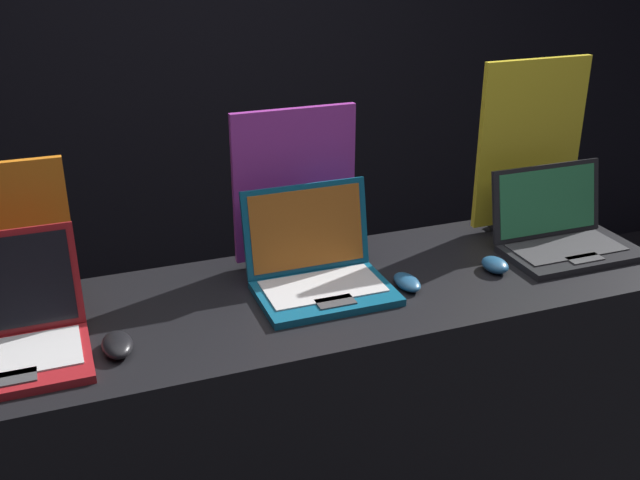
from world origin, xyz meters
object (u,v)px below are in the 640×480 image
Objects in this scene: laptop_front at (11,332)px; promo_stand_back at (529,149)px; mouse_front at (117,345)px; promo_stand_middle at (294,191)px; promo_stand_front at (4,241)px; mouse_middle at (407,282)px; mouse_back at (495,265)px; laptop_back at (560,232)px; laptop_middle at (316,267)px.

laptop_front is 0.61× the size of promo_stand_back.
promo_stand_middle reaches higher than mouse_front.
promo_stand_front is 3.54× the size of mouse_middle.
promo_stand_middle is 0.61m from mouse_back.
promo_stand_front is at bearing 172.71° from laptop_back.
promo_stand_front is (-0.22, 0.31, 0.16)m from mouse_front.
laptop_middle is 0.66× the size of promo_stand_back.
laptop_middle is 0.79× the size of promo_stand_middle.
mouse_back is at bearing -167.38° from laptop_back.
laptop_middle is at bearing -12.82° from promo_stand_front.
promo_stand_back is at bearing -0.02° from promo_stand_front.
mouse_front is 0.77m from mouse_middle.
laptop_middle is at bearing -90.00° from promo_stand_middle.
laptop_front is at bearing -161.44° from promo_stand_middle.
laptop_middle is at bearing 159.90° from mouse_middle.
mouse_middle is at bearing -14.55° from promo_stand_front.
promo_stand_front is at bearing 167.18° from laptop_middle.
promo_stand_back reaches higher than laptop_middle.
promo_stand_middle is 0.77m from promo_stand_back.
promo_stand_middle is at bearing 30.96° from mouse_front.
mouse_back is at bearing -11.31° from promo_stand_front.
promo_stand_front is at bearing -179.22° from promo_stand_middle.
promo_stand_back is (1.31, 0.31, 0.24)m from mouse_front.
laptop_back reaches higher than mouse_middle.
mouse_middle is 1.17× the size of mouse_back.
promo_stand_front is at bearing 90.00° from laptop_front.
laptop_back is at bearing 5.17° from mouse_front.
laptop_middle is 0.81m from promo_stand_back.
promo_stand_back is (1.53, -0.00, 0.07)m from promo_stand_front.
laptop_front reaches higher than laptop_back.
promo_stand_front is 0.72× the size of promo_stand_back.
promo_stand_front reaches higher than laptop_middle.
mouse_back is (1.27, -0.25, -0.16)m from promo_stand_front.
laptop_middle reaches higher than mouse_middle.
mouse_middle is (0.23, -0.08, -0.05)m from laptop_middle.
laptop_front is at bearing 179.30° from mouse_middle.
promo_stand_front reaches higher than mouse_front.
laptop_middle is at bearing 5.40° from laptop_front.
promo_stand_front is 0.79m from laptop_middle.
laptop_middle is 0.25m from mouse_middle.
promo_stand_middle reaches higher than mouse_middle.
promo_stand_middle is (0.76, 0.01, 0.03)m from promo_stand_front.
promo_stand_back reaches higher than laptop_front.
promo_stand_front is at bearing 125.19° from mouse_front.
promo_stand_back is at bearing 13.48° from mouse_front.
laptop_middle is at bearing 170.99° from mouse_back.
laptop_middle reaches higher than laptop_back.
mouse_front is at bearing -175.81° from mouse_middle.
laptop_front is 0.93× the size of laptop_middle.
mouse_back is at bearing -135.74° from promo_stand_back.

